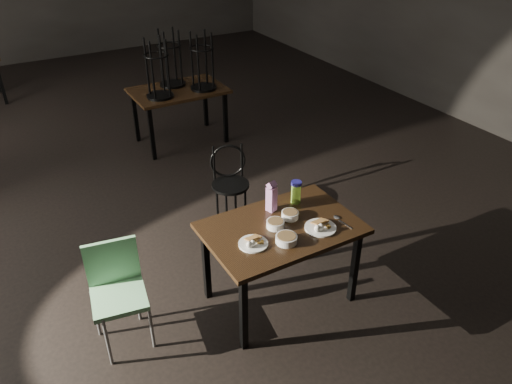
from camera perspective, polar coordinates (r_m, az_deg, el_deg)
main_table at (r=3.95m, az=2.91°, el=-4.84°), size 1.20×0.80×0.75m
plate_left at (r=3.70m, az=-0.33°, el=-5.80°), size 0.22×0.22×0.07m
plate_right at (r=3.89m, az=7.39°, el=-3.93°), size 0.25×0.25×0.08m
bowl_near at (r=3.88m, az=2.23°, el=-3.65°), size 0.14×0.14×0.06m
bowl_far at (r=3.99m, az=3.91°, el=-2.60°), size 0.14×0.14×0.05m
bowl_big at (r=3.73m, az=3.49°, el=-5.36°), size 0.16×0.16×0.06m
juice_carton at (r=4.02m, az=1.78°, el=-0.58°), size 0.09×0.09×0.27m
water_bottle at (r=4.15m, az=4.59°, el=0.03°), size 0.11×0.11×0.20m
spoon at (r=4.04m, az=9.35°, el=-2.98°), size 0.05×0.22×0.01m
bentwood_chair at (r=5.09m, az=-3.05°, el=1.63°), size 0.42×0.42×0.81m
school_chair at (r=3.87m, az=-15.64°, el=-10.29°), size 0.45×0.45×0.84m
bg_table_right at (r=6.71m, az=-8.89°, el=11.73°), size 1.20×0.80×1.48m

